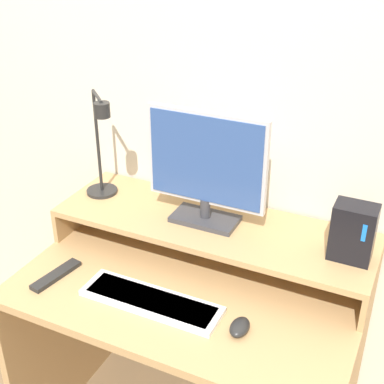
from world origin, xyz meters
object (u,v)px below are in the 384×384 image
Objects in this scene: remote_control at (56,275)px; desk_lamp at (101,151)px; monitor at (206,167)px; mouse at (240,327)px; keyboard at (151,301)px; router_dock at (353,232)px.

desk_lamp is at bearing 91.59° from remote_control.
monitor is 4.76× the size of mouse.
desk_lamp is at bearing 139.73° from keyboard.
mouse is at bearing -24.97° from desk_lamp.
router_dock is (0.50, -0.01, -0.12)m from monitor.
remote_control is (-0.40, -0.35, -0.34)m from monitor.
desk_lamp is (-0.41, -0.02, -0.01)m from monitor.
monitor is 0.53m from mouse.
keyboard is 5.20× the size of mouse.
keyboard is (0.37, -0.31, -0.32)m from desk_lamp.
mouse is 0.66m from remote_control.
router_dock is 2.10× the size of mouse.
remote_control is (-0.90, -0.34, -0.22)m from router_dock.
router_dock is at bearing 53.05° from mouse.
desk_lamp reaches higher than monitor.
mouse reaches higher than keyboard.
monitor is 1.03× the size of desk_lamp.
monitor is 0.52m from router_dock.
router_dock reaches higher than mouse.
mouse is 0.45× the size of remote_control.
keyboard is at bearing -40.27° from desk_lamp.
keyboard is 0.36m from remote_control.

